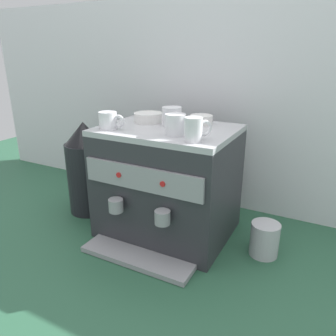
{
  "coord_description": "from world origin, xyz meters",
  "views": [
    {
      "loc": [
        0.59,
        -1.11,
        0.75
      ],
      "look_at": [
        0.0,
        0.0,
        0.29
      ],
      "focal_mm": 34.68,
      "sensor_mm": 36.0,
      "label": 1
    }
  ],
  "objects_px": {
    "espresso_machine": "(167,182)",
    "coffee_grinder": "(87,169)",
    "ceramic_cup_2": "(176,124)",
    "ceramic_cup_3": "(195,129)",
    "ceramic_cup_1": "(172,117)",
    "ceramic_bowl_0": "(201,120)",
    "milk_pitcher": "(265,239)",
    "ceramic_bowl_1": "(148,118)",
    "ceramic_cup_0": "(109,120)"
  },
  "relations": [
    {
      "from": "ceramic_bowl_0",
      "to": "milk_pitcher",
      "type": "relative_size",
      "value": 0.71
    },
    {
      "from": "ceramic_bowl_1",
      "to": "milk_pitcher",
      "type": "relative_size",
      "value": 0.92
    },
    {
      "from": "ceramic_cup_2",
      "to": "ceramic_cup_3",
      "type": "bearing_deg",
      "value": -28.68
    },
    {
      "from": "ceramic_cup_2",
      "to": "ceramic_bowl_0",
      "type": "bearing_deg",
      "value": 86.31
    },
    {
      "from": "ceramic_bowl_0",
      "to": "milk_pitcher",
      "type": "xyz_separation_m",
      "value": [
        0.32,
        -0.11,
        -0.41
      ]
    },
    {
      "from": "ceramic_bowl_0",
      "to": "coffee_grinder",
      "type": "relative_size",
      "value": 0.21
    },
    {
      "from": "ceramic_cup_3",
      "to": "coffee_grinder",
      "type": "height_order",
      "value": "ceramic_cup_3"
    },
    {
      "from": "coffee_grinder",
      "to": "ceramic_cup_3",
      "type": "bearing_deg",
      "value": -12.02
    },
    {
      "from": "ceramic_cup_2",
      "to": "coffee_grinder",
      "type": "distance_m",
      "value": 0.59
    },
    {
      "from": "coffee_grinder",
      "to": "ceramic_cup_0",
      "type": "bearing_deg",
      "value": -25.68
    },
    {
      "from": "ceramic_cup_0",
      "to": "ceramic_cup_3",
      "type": "relative_size",
      "value": 1.14
    },
    {
      "from": "ceramic_bowl_1",
      "to": "ceramic_cup_3",
      "type": "bearing_deg",
      "value": -33.2
    },
    {
      "from": "ceramic_cup_2",
      "to": "ceramic_cup_3",
      "type": "distance_m",
      "value": 0.11
    },
    {
      "from": "ceramic_bowl_0",
      "to": "ceramic_cup_3",
      "type": "bearing_deg",
      "value": -72.54
    },
    {
      "from": "milk_pitcher",
      "to": "ceramic_bowl_1",
      "type": "bearing_deg",
      "value": 175.28
    },
    {
      "from": "ceramic_cup_0",
      "to": "milk_pitcher",
      "type": "distance_m",
      "value": 0.75
    },
    {
      "from": "ceramic_cup_0",
      "to": "espresso_machine",
      "type": "bearing_deg",
      "value": 32.91
    },
    {
      "from": "ceramic_cup_0",
      "to": "coffee_grinder",
      "type": "height_order",
      "value": "ceramic_cup_0"
    },
    {
      "from": "ceramic_cup_3",
      "to": "ceramic_bowl_0",
      "type": "xyz_separation_m",
      "value": [
        -0.08,
        0.26,
        -0.02
      ]
    },
    {
      "from": "ceramic_cup_1",
      "to": "ceramic_cup_2",
      "type": "bearing_deg",
      "value": -57.41
    },
    {
      "from": "ceramic_cup_1",
      "to": "ceramic_cup_2",
      "type": "height_order",
      "value": "same"
    },
    {
      "from": "ceramic_cup_2",
      "to": "ceramic_cup_3",
      "type": "height_order",
      "value": "ceramic_cup_3"
    },
    {
      "from": "espresso_machine",
      "to": "milk_pitcher",
      "type": "relative_size",
      "value": 3.97
    },
    {
      "from": "ceramic_bowl_0",
      "to": "coffee_grinder",
      "type": "height_order",
      "value": "ceramic_bowl_0"
    },
    {
      "from": "ceramic_cup_3",
      "to": "ceramic_bowl_1",
      "type": "relative_size",
      "value": 0.76
    },
    {
      "from": "ceramic_cup_0",
      "to": "ceramic_bowl_0",
      "type": "distance_m",
      "value": 0.38
    },
    {
      "from": "coffee_grinder",
      "to": "ceramic_bowl_1",
      "type": "bearing_deg",
      "value": 11.88
    },
    {
      "from": "espresso_machine",
      "to": "milk_pitcher",
      "type": "height_order",
      "value": "espresso_machine"
    },
    {
      "from": "ceramic_cup_3",
      "to": "ceramic_bowl_0",
      "type": "relative_size",
      "value": 0.98
    },
    {
      "from": "ceramic_cup_0",
      "to": "coffee_grinder",
      "type": "xyz_separation_m",
      "value": [
        -0.24,
        0.12,
        -0.28
      ]
    },
    {
      "from": "ceramic_cup_1",
      "to": "coffee_grinder",
      "type": "height_order",
      "value": "ceramic_cup_1"
    },
    {
      "from": "espresso_machine",
      "to": "coffee_grinder",
      "type": "xyz_separation_m",
      "value": [
        -0.43,
        -0.01,
        -0.01
      ]
    },
    {
      "from": "ceramic_cup_2",
      "to": "coffee_grinder",
      "type": "xyz_separation_m",
      "value": [
        -0.51,
        0.08,
        -0.28
      ]
    },
    {
      "from": "ceramic_cup_3",
      "to": "ceramic_bowl_1",
      "type": "height_order",
      "value": "ceramic_cup_3"
    },
    {
      "from": "milk_pitcher",
      "to": "ceramic_bowl_0",
      "type": "bearing_deg",
      "value": 160.95
    },
    {
      "from": "ceramic_cup_2",
      "to": "ceramic_bowl_0",
      "type": "distance_m",
      "value": 0.21
    },
    {
      "from": "ceramic_cup_0",
      "to": "coffee_grinder",
      "type": "distance_m",
      "value": 0.38
    },
    {
      "from": "ceramic_cup_1",
      "to": "ceramic_bowl_0",
      "type": "relative_size",
      "value": 1.12
    },
    {
      "from": "espresso_machine",
      "to": "coffee_grinder",
      "type": "relative_size",
      "value": 1.19
    },
    {
      "from": "ceramic_cup_1",
      "to": "coffee_grinder",
      "type": "distance_m",
      "value": 0.52
    },
    {
      "from": "ceramic_cup_1",
      "to": "ceramic_bowl_0",
      "type": "xyz_separation_m",
      "value": [
        0.09,
        0.09,
        -0.02
      ]
    },
    {
      "from": "ceramic_cup_1",
      "to": "milk_pitcher",
      "type": "bearing_deg",
      "value": -2.81
    },
    {
      "from": "ceramic_cup_1",
      "to": "ceramic_bowl_1",
      "type": "xyz_separation_m",
      "value": [
        -0.13,
        0.02,
        -0.02
      ]
    },
    {
      "from": "ceramic_cup_0",
      "to": "ceramic_bowl_1",
      "type": "distance_m",
      "value": 0.19
    },
    {
      "from": "ceramic_bowl_1",
      "to": "ceramic_cup_1",
      "type": "bearing_deg",
      "value": -10.9
    },
    {
      "from": "espresso_machine",
      "to": "ceramic_cup_1",
      "type": "bearing_deg",
      "value": 84.87
    },
    {
      "from": "ceramic_cup_2",
      "to": "milk_pitcher",
      "type": "xyz_separation_m",
      "value": [
        0.34,
        0.1,
        -0.43
      ]
    },
    {
      "from": "ceramic_cup_0",
      "to": "ceramic_cup_3",
      "type": "xyz_separation_m",
      "value": [
        0.36,
        -0.01,
        0.01
      ]
    },
    {
      "from": "ceramic_cup_2",
      "to": "ceramic_bowl_1",
      "type": "xyz_separation_m",
      "value": [
        -0.2,
        0.14,
        -0.02
      ]
    },
    {
      "from": "ceramic_cup_0",
      "to": "ceramic_bowl_1",
      "type": "bearing_deg",
      "value": 69.51
    }
  ]
}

